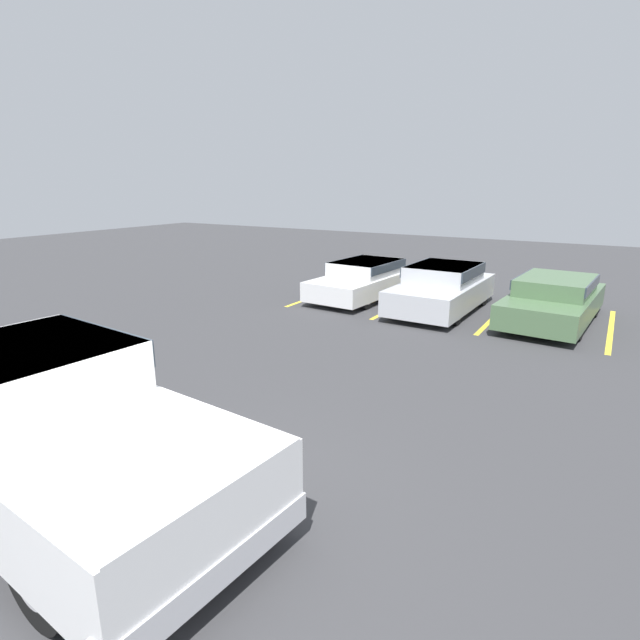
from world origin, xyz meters
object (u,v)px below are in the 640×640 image
Objects in this scene: parked_sedan_a at (365,278)px; parked_sedan_c at (554,298)px; pickup_truck at (45,425)px; parked_sedan_b at (442,287)px; traffic_cone at (68,335)px.

parked_sedan_c reaches higher than parked_sedan_a.
pickup_truck is at bearing -15.44° from parked_sedan_c.
parked_sedan_b is at bearing -80.56° from parked_sedan_c.
parked_sedan_a is 5.37m from parked_sedan_c.
parked_sedan_c reaches higher than traffic_cone.
parked_sedan_a is 8.62× the size of traffic_cone.
parked_sedan_a is (-1.43, 11.04, -0.26)m from pickup_truck.
parked_sedan_a is 8.41m from traffic_cone.
parked_sedan_c is at bearing 74.97° from pickup_truck.
parked_sedan_c is 11.63m from traffic_cone.
pickup_truck reaches higher than parked_sedan_c.
pickup_truck is 11.60m from parked_sedan_c.
pickup_truck is 1.28× the size of parked_sedan_c.
parked_sedan_a is at bearing -96.98° from parked_sedan_b.
pickup_truck is 6.04m from traffic_cone.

